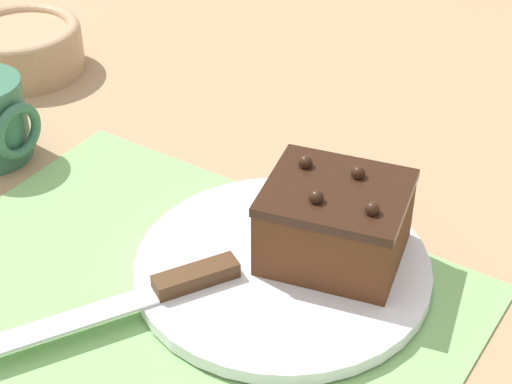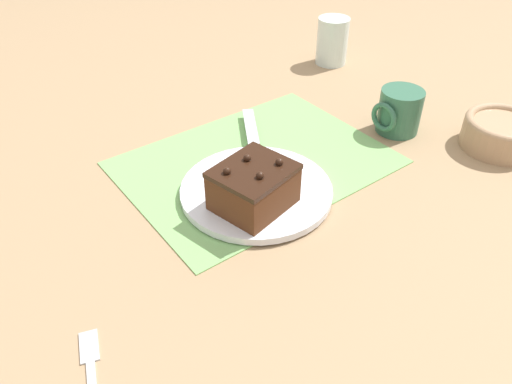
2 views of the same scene
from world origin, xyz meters
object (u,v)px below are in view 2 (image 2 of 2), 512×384
at_px(drinking_glass, 332,41).
at_px(coffee_mug, 399,111).
at_px(cake_plate, 256,190).
at_px(small_bowl, 501,132).
at_px(chocolate_cake, 254,187).
at_px(serving_knife, 255,148).
at_px(dessert_fork, 91,374).

distance_m(drinking_glass, coffee_mug, 0.34).
bearing_deg(coffee_mug, drinking_glass, -111.82).
relative_size(cake_plate, small_bowl, 1.81).
bearing_deg(drinking_glass, small_bowl, 87.56).
distance_m(chocolate_cake, small_bowl, 0.50).
relative_size(chocolate_cake, serving_knife, 0.67).
height_order(cake_plate, coffee_mug, coffee_mug).
relative_size(serving_knife, drinking_glass, 1.80).
bearing_deg(coffee_mug, serving_knife, -17.99).
height_order(small_bowl, dessert_fork, small_bowl).
bearing_deg(dessert_fork, serving_knife, 49.01).
xyz_separation_m(cake_plate, chocolate_cake, (0.03, 0.03, 0.04)).
bearing_deg(small_bowl, serving_knife, -32.36).
bearing_deg(chocolate_cake, coffee_mug, -174.93).
distance_m(coffee_mug, dessert_fork, 0.71).
bearing_deg(dessert_fork, cake_plate, 42.09).
relative_size(chocolate_cake, small_bowl, 0.97).
distance_m(cake_plate, chocolate_cake, 0.06).
relative_size(serving_knife, small_bowl, 1.45).
xyz_separation_m(serving_knife, small_bowl, (-0.39, 0.25, 0.01)).
distance_m(cake_plate, coffee_mug, 0.35).
bearing_deg(dessert_fork, drinking_glass, 48.41).
bearing_deg(small_bowl, cake_plate, -18.77).
xyz_separation_m(small_bowl, dessert_fork, (0.80, -0.00, -0.03)).
xyz_separation_m(serving_knife, coffee_mug, (-0.28, 0.09, 0.02)).
bearing_deg(chocolate_cake, drinking_glass, -145.00).
relative_size(chocolate_cake, coffee_mug, 1.45).
xyz_separation_m(serving_knife, dessert_fork, (0.41, 0.24, -0.02)).
distance_m(drinking_glass, small_bowl, 0.48).
bearing_deg(drinking_glass, serving_knife, 29.23).
relative_size(cake_plate, dessert_fork, 1.70).
height_order(drinking_glass, coffee_mug, drinking_glass).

